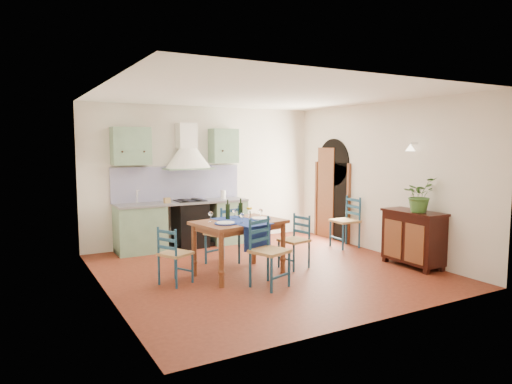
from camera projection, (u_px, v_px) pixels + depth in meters
floor at (265, 270)px, 7.42m from camera, size 5.00×5.00×0.00m
back_wall at (187, 194)px, 9.07m from camera, size 5.00×0.96×2.80m
right_wall at (370, 181)px, 8.73m from camera, size 0.26×5.00×2.80m
left_wall at (104, 192)px, 6.07m from camera, size 0.04×5.00×2.80m
ceiling at (266, 95)px, 7.13m from camera, size 5.00×5.00×0.01m
dining_table at (239, 227)px, 7.08m from camera, size 1.47×1.15×1.17m
chair_near at (268, 251)px, 6.50m from camera, size 0.59×0.59×0.99m
chair_far at (224, 234)px, 7.71m from camera, size 0.59×0.59×1.00m
chair_left at (174, 255)px, 6.61m from camera, size 0.54×0.54×0.85m
chair_right at (295, 241)px, 7.51m from camera, size 0.48×0.48×0.88m
chair_spare at (346, 221)px, 9.01m from camera, size 0.48×0.48×1.00m
sideboard at (413, 236)px, 7.58m from camera, size 0.50×1.05×0.94m
potted_plant at (419, 195)px, 7.37m from camera, size 0.60×0.54×0.57m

